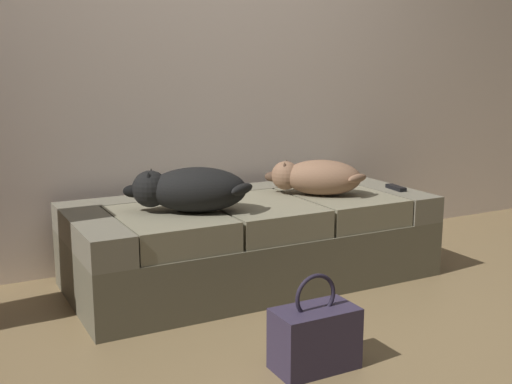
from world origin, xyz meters
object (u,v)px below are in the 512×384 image
object	(u,v)px
couch	(252,240)
dog_tan	(316,177)
tv_remote	(396,188)
handbag	(315,337)
dog_dark	(189,189)

from	to	relation	value
couch	dog_tan	size ratio (longest dim) A/B	3.75
tv_remote	handbag	size ratio (longest dim) A/B	0.40
handbag	dog_tan	bearing A→B (deg)	57.12
dog_tan	handbag	world-z (taller)	dog_tan
couch	dog_dark	world-z (taller)	dog_dark
dog_dark	handbag	distance (m)	1.01
dog_tan	handbag	bearing A→B (deg)	-122.88
couch	handbag	xyz separation A→B (m)	(-0.26, -1.02, -0.09)
couch	dog_dark	xyz separation A→B (m)	(-0.39, -0.11, 0.33)
dog_dark	tv_remote	bearing A→B (deg)	-1.74
dog_tan	handbag	xyz separation A→B (m)	(-0.63, -0.97, -0.41)
couch	tv_remote	xyz separation A→B (m)	(0.85, -0.14, 0.23)
dog_dark	handbag	size ratio (longest dim) A/B	1.61
tv_remote	handbag	xyz separation A→B (m)	(-1.11, -0.87, -0.32)
dog_tan	dog_dark	bearing A→B (deg)	-175.70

